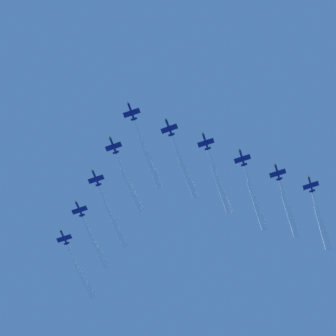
# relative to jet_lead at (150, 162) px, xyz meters

# --- Properties ---
(jet_lead) EXTENTS (14.15, 47.80, 3.70)m
(jet_lead) POSITION_rel_jet_lead_xyz_m (0.00, 0.00, 0.00)
(jet_lead) COLOR navy
(jet_port_inner) EXTENTS (12.54, 45.55, 3.67)m
(jet_port_inner) POSITION_rel_jet_lead_xyz_m (13.09, 14.49, -0.91)
(jet_port_inner) COLOR navy
(jet_starboard_inner) EXTENTS (12.72, 44.08, 3.68)m
(jet_starboard_inner) POSITION_rel_jet_lead_xyz_m (-16.20, 7.90, 0.65)
(jet_starboard_inner) COLOR navy
(jet_port_mid) EXTENTS (13.66, 46.76, 3.66)m
(jet_port_mid) POSITION_rel_jet_lead_xyz_m (24.42, 31.20, 0.78)
(jet_port_mid) COLOR navy
(jet_starboard_mid) EXTENTS (13.70, 47.45, 3.69)m
(jet_starboard_mid) POSITION_rel_jet_lead_xyz_m (-33.95, 20.43, 0.21)
(jet_starboard_mid) COLOR navy
(jet_port_outer) EXTENTS (13.76, 48.06, 3.67)m
(jet_port_outer) POSITION_rel_jet_lead_xyz_m (36.43, 48.00, -1.65)
(jet_port_outer) COLOR navy
(jet_starboard_outer) EXTENTS (12.48, 43.66, 3.69)m
(jet_starboard_outer) POSITION_rel_jet_lead_xyz_m (-50.27, 28.28, 0.14)
(jet_starboard_outer) COLOR navy
(jet_trail_port) EXTENTS (12.73, 44.13, 3.66)m
(jet_trail_port) POSITION_rel_jet_lead_xyz_m (49.15, 61.36, -1.64)
(jet_trail_port) COLOR navy
(jet_trail_starboard) EXTENTS (13.30, 46.06, 3.67)m
(jet_trail_starboard) POSITION_rel_jet_lead_xyz_m (-67.93, 40.17, 1.23)
(jet_trail_starboard) COLOR navy
(jet_tail_end) EXTENTS (13.09, 45.96, 3.69)m
(jet_tail_end) POSITION_rel_jet_lead_xyz_m (61.01, 78.50, 0.93)
(jet_tail_end) COLOR navy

